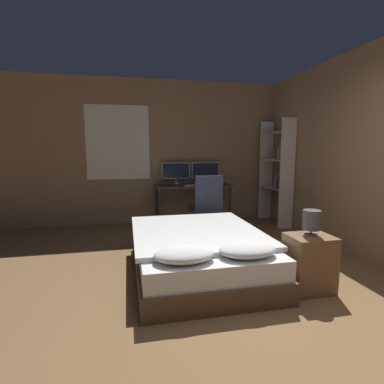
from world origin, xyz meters
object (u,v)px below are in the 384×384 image
desk (193,190)px  computer_mouse (210,184)px  bookshelf (278,168)px  monitor_left (176,172)px  bedside_lamp (312,220)px  nightstand (309,263)px  monitor_right (205,171)px  bed (198,252)px  keyboard (195,185)px  office_chair (206,211)px

desk → computer_mouse: (0.29, -0.18, 0.12)m
computer_mouse → bookshelf: 1.32m
desk → computer_mouse: bearing=-32.6°
monitor_left → bedside_lamp: bearing=-74.3°
nightstand → monitor_right: monitor_right is taller
bookshelf → bed: bearing=-136.5°
nightstand → monitor_right: (-0.28, 3.05, 0.71)m
nightstand → keyboard: keyboard is taller
bedside_lamp → bed: bearing=145.7°
bedside_lamp → nightstand: bearing=0.0°
nightstand → bedside_lamp: 0.44m
bed → nightstand: (0.98, -0.67, 0.04)m
desk → bookshelf: (1.56, -0.31, 0.41)m
computer_mouse → monitor_right: bearing=89.6°
bed → keyboard: (0.42, 2.01, 0.53)m
bedside_lamp → keyboard: (-0.57, 2.68, 0.04)m
nightstand → office_chair: (-0.51, 2.11, 0.12)m
nightstand → computer_mouse: bearing=96.0°
computer_mouse → office_chair: office_chair is taller
monitor_right → desk: bearing=-147.1°
monitor_left → office_chair: (0.35, -0.94, -0.59)m
computer_mouse → office_chair: 0.71m
computer_mouse → keyboard: bearing=180.0°
bed → office_chair: size_ratio=1.96×
computer_mouse → office_chair: (-0.22, -0.57, -0.37)m
desk → nightstand: bearing=-78.8°
bed → desk: bearing=79.3°
office_chair → bookshelf: 1.70m
bed → bookshelf: bookshelf is taller
bed → keyboard: 2.12m
monitor_left → computer_mouse: bearing=-32.7°
computer_mouse → bedside_lamp: bearing=-84.0°
computer_mouse → desk: bearing=147.4°
bed → computer_mouse: computer_mouse is taller
bed → monitor_right: bearing=73.5°
bed → keyboard: bearing=78.3°
office_chair → keyboard: bearing=96.3°
desk → computer_mouse: size_ratio=20.01×
desk → monitor_left: monitor_left is taller
keyboard → office_chair: (0.06, -0.57, -0.36)m
keyboard → monitor_right: bearing=52.0°
monitor_right → bookshelf: (1.28, -0.50, 0.07)m
desk → monitor_left: 0.48m
monitor_left → office_chair: size_ratio=0.54×
office_chair → desk: bearing=94.8°
nightstand → office_chair: 2.18m
bed → keyboard: keyboard is taller
bed → desk: size_ratio=1.40×
bedside_lamp → desk: 2.92m
bedside_lamp → keyboard: bedside_lamp is taller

